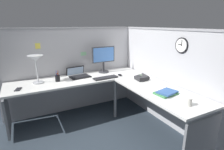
% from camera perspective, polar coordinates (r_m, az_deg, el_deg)
% --- Properties ---
extents(ground_plane, '(6.80, 6.80, 0.00)m').
position_cam_1_polar(ground_plane, '(3.15, -0.22, -15.22)').
color(ground_plane, '#2D3842').
extents(cubicle_wall_back, '(2.57, 0.12, 1.58)m').
position_cam_1_polar(cubicle_wall_back, '(3.47, -12.27, 1.71)').
color(cubicle_wall_back, '#B2B2B7').
rests_on(cubicle_wall_back, ground).
extents(cubicle_wall_right, '(0.12, 2.37, 1.58)m').
position_cam_1_polar(cubicle_wall_right, '(3.10, 16.51, -0.34)').
color(cubicle_wall_right, '#B2B2B7').
rests_on(cubicle_wall_right, ground).
extents(desk, '(2.35, 2.15, 0.73)m').
position_cam_1_polar(desk, '(2.77, -2.47, -5.21)').
color(desk, white).
rests_on(desk, ground).
extents(monitor, '(0.46, 0.20, 0.50)m').
position_cam_1_polar(monitor, '(3.39, -2.76, 5.68)').
color(monitor, '#38383D').
rests_on(monitor, desk).
extents(laptop, '(0.37, 0.41, 0.22)m').
position_cam_1_polar(laptop, '(3.27, -10.91, 0.16)').
color(laptop, black).
rests_on(laptop, desk).
extents(keyboard, '(0.44, 0.16, 0.02)m').
position_cam_1_polar(keyboard, '(3.06, -2.09, -0.89)').
color(keyboard, '#232326').
rests_on(keyboard, desk).
extents(computer_mouse, '(0.06, 0.10, 0.03)m').
position_cam_1_polar(computer_mouse, '(3.21, 2.58, 0.03)').
color(computer_mouse, black).
rests_on(computer_mouse, desk).
extents(desk_lamp_dome, '(0.24, 0.24, 0.44)m').
position_cam_1_polar(desk_lamp_dome, '(2.98, -23.42, 4.28)').
color(desk_lamp_dome, '#B7BABF').
rests_on(desk_lamp_dome, desk).
extents(pen_cup, '(0.08, 0.08, 0.18)m').
position_cam_1_polar(pen_cup, '(3.03, -17.16, -1.01)').
color(pen_cup, black).
rests_on(pen_cup, desk).
extents(cell_phone, '(0.11, 0.16, 0.01)m').
position_cam_1_polar(cell_phone, '(2.89, -28.05, -4.09)').
color(cell_phone, black).
rests_on(cell_phone, desk).
extents(office_phone, '(0.21, 0.22, 0.11)m').
position_cam_1_polar(office_phone, '(3.00, 9.57, -0.95)').
color(office_phone, '#232326').
rests_on(office_phone, desk).
extents(book_stack, '(0.31, 0.25, 0.04)m').
position_cam_1_polar(book_stack, '(2.49, 17.12, -5.49)').
color(book_stack, '#3F7F4C').
rests_on(book_stack, desk).
extents(coffee_mug, '(0.08, 0.08, 0.10)m').
position_cam_1_polar(coffee_mug, '(2.24, 23.45, -7.92)').
color(coffee_mug, silver).
rests_on(coffee_mug, desk).
extents(wall_clock, '(0.04, 0.22, 0.22)m').
position_cam_1_polar(wall_clock, '(2.73, 21.61, 8.89)').
color(wall_clock, black).
extents(pinned_note_leftmost, '(0.11, 0.00, 0.07)m').
position_cam_1_polar(pinned_note_leftmost, '(3.42, -9.17, 6.79)').
color(pinned_note_leftmost, '#8CCC99').
extents(pinned_note_middle, '(0.10, 0.00, 0.09)m').
position_cam_1_polar(pinned_note_middle, '(3.51, -5.16, 6.72)').
color(pinned_note_middle, '#EAD84C').
extents(pinned_note_rightmost, '(0.08, 0.00, 0.09)m').
position_cam_1_polar(pinned_note_rightmost, '(3.23, -22.84, 8.63)').
color(pinned_note_rightmost, '#EAD84C').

